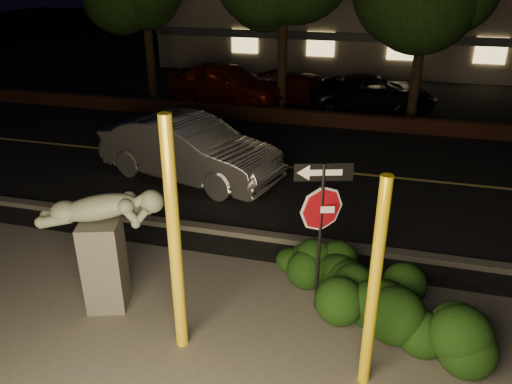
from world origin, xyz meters
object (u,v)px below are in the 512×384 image
sculpture (103,238)px  parked_car_red (226,83)px  yellow_pole_left (175,241)px  parked_car_darkred (309,90)px  silver_sedan (189,149)px  parked_car_dark (372,93)px  yellow_pole_right (374,288)px  signpost (322,209)px

sculpture → parked_car_red: size_ratio=0.43×
yellow_pole_left → parked_car_darkred: bearing=92.1°
silver_sedan → parked_car_dark: bearing=-12.3°
sculpture → parked_car_red: (-2.36, 13.34, -0.47)m
yellow_pole_right → yellow_pole_left: bearing=179.4°
parked_car_red → parked_car_darkred: parked_car_red is taller
yellow_pole_right → parked_car_dark: bearing=92.9°
yellow_pole_right → sculpture: (-4.25, 0.61, -0.24)m
parked_car_darkred → silver_sedan: bearing=-176.2°
sculpture → parked_car_dark: size_ratio=0.43×
parked_car_red → parked_car_dark: parked_car_red is taller
yellow_pole_left → signpost: 2.30m
yellow_pole_right → signpost: size_ratio=1.19×
parked_car_red → yellow_pole_right: bearing=-142.7°
yellow_pole_left → yellow_pole_right: size_ratio=1.17×
signpost → silver_sedan: size_ratio=0.52×
silver_sedan → parked_car_darkred: 8.67m
yellow_pole_right → signpost: (-0.89, 1.43, 0.31)m
signpost → parked_car_dark: signpost is taller
yellow_pole_left → silver_sedan: yellow_pole_left is taller
sculpture → parked_car_darkred: size_ratio=0.51×
yellow_pole_left → sculpture: bearing=159.3°
yellow_pole_right → parked_car_darkred: 15.00m
silver_sedan → parked_car_red: parked_car_red is taller
yellow_pole_right → parked_car_darkred: (-3.26, 14.61, -0.95)m
yellow_pole_left → sculpture: yellow_pole_left is taller
silver_sedan → parked_car_dark: 9.30m
sculpture → silver_sedan: 5.61m
yellow_pole_right → parked_car_darkred: yellow_pole_right is taller
yellow_pole_right → sculpture: 4.30m
silver_sedan → parked_car_darkred: (1.79, 8.48, -0.23)m
yellow_pole_left → parked_car_darkred: yellow_pole_left is taller
yellow_pole_right → sculpture: size_ratio=1.46×
yellow_pole_right → parked_car_dark: 14.43m
yellow_pole_left → parked_car_dark: 14.53m
silver_sedan → parked_car_red: bearing=26.5°
yellow_pole_left → yellow_pole_right: (2.72, -0.03, -0.26)m
sculpture → parked_car_red: bearing=82.3°
silver_sedan → signpost: bearing=-123.3°
parked_car_darkred → parked_car_red: bearing=116.9°
signpost → parked_car_red: (-5.71, 12.52, -1.02)m
sculpture → parked_car_dark: sculpture is taller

